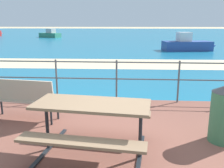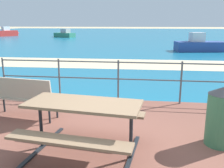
% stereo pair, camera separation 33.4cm
% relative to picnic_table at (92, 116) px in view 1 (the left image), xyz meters
% --- Properties ---
extents(ground_plane, '(240.00, 240.00, 0.00)m').
position_rel_picnic_table_xyz_m(ground_plane, '(0.22, 0.08, -0.65)').
color(ground_plane, tan).
extents(patio_paving, '(6.40, 5.20, 0.06)m').
position_rel_picnic_table_xyz_m(patio_paving, '(0.22, 0.08, -0.62)').
color(patio_paving, brown).
rests_on(patio_paving, ground).
extents(sea_water, '(90.00, 90.00, 0.01)m').
position_rel_picnic_table_xyz_m(sea_water, '(0.22, 40.08, -0.65)').
color(sea_water, '#196B8E').
rests_on(sea_water, ground).
extents(beach_strip, '(54.04, 3.91, 0.01)m').
position_rel_picnic_table_xyz_m(beach_strip, '(0.22, 8.62, -0.65)').
color(beach_strip, beige).
rests_on(beach_strip, ground).
extents(picnic_table, '(1.76, 1.53, 0.78)m').
position_rel_picnic_table_xyz_m(picnic_table, '(0.00, 0.00, 0.00)').
color(picnic_table, '#7A6047').
rests_on(picnic_table, patio_paving).
extents(park_bench, '(1.47, 0.62, 0.85)m').
position_rel_picnic_table_xyz_m(park_bench, '(-1.54, 1.16, -0.08)').
color(park_bench, tan).
rests_on(park_bench, patio_paving).
extents(railing_fence, '(5.94, 0.04, 1.01)m').
position_rel_picnic_table_xyz_m(railing_fence, '(0.22, 2.56, 0.05)').
color(railing_fence, '#4C5156').
rests_on(railing_fence, patio_paving).
extents(boat_mid, '(3.91, 1.90, 1.28)m').
position_rel_picnic_table_xyz_m(boat_mid, '(4.65, 14.80, -0.23)').
color(boat_mid, '#2D478C').
rests_on(boat_mid, sea_water).
extents(boat_far, '(3.61, 2.55, 1.14)m').
position_rel_picnic_table_xyz_m(boat_far, '(-10.29, 30.27, -0.25)').
color(boat_far, '#338466').
rests_on(boat_far, sea_water).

